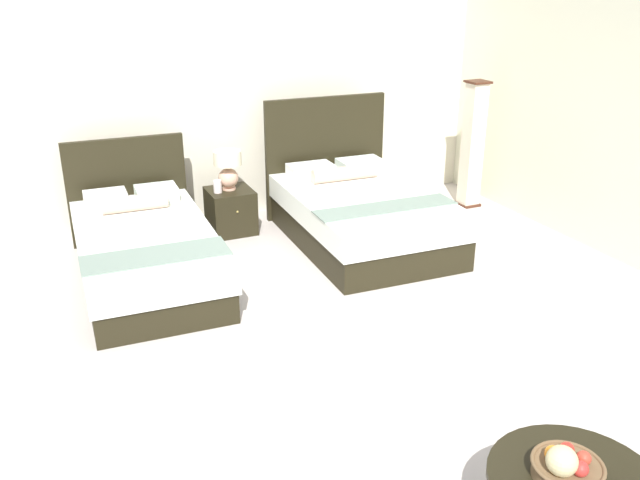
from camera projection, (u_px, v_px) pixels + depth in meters
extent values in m
cube|color=#BEB4AC|center=(342.00, 350.00, 4.96)|extent=(10.00, 10.01, 0.02)
cube|color=beige|center=(214.00, 98.00, 7.16)|extent=(10.00, 0.12, 2.67)
cube|color=black|center=(148.00, 268.00, 5.98)|extent=(1.17, 2.14, 0.26)
cube|color=white|center=(146.00, 243.00, 5.88)|extent=(1.21, 2.18, 0.24)
cube|color=black|center=(128.00, 190.00, 6.75)|extent=(1.18, 0.10, 1.08)
cube|color=white|center=(106.00, 199.00, 6.41)|extent=(0.40, 0.31, 0.14)
cube|color=white|center=(156.00, 193.00, 6.58)|extent=(0.40, 0.31, 0.14)
cylinder|color=#D2AE99|center=(135.00, 203.00, 6.28)|extent=(0.61, 0.17, 0.15)
cube|color=gray|center=(156.00, 255.00, 5.31)|extent=(1.17, 0.44, 0.01)
cube|color=black|center=(364.00, 230.00, 6.79)|extent=(1.39, 2.03, 0.30)
cube|color=white|center=(364.00, 205.00, 6.69)|extent=(1.43, 2.07, 0.24)
cube|color=black|center=(325.00, 157.00, 7.47)|extent=(1.40, 0.11, 1.33)
cube|color=white|center=(311.00, 171.00, 7.14)|extent=(0.48, 0.32, 0.14)
cube|color=white|center=(360.00, 165.00, 7.35)|extent=(0.48, 0.32, 0.14)
cylinder|color=#D2AE99|center=(345.00, 173.00, 7.04)|extent=(0.73, 0.17, 0.15)
cube|color=gray|center=(386.00, 207.00, 6.25)|extent=(1.39, 0.37, 0.01)
cube|color=black|center=(231.00, 211.00, 7.09)|extent=(0.46, 0.47, 0.47)
sphere|color=tan|center=(237.00, 212.00, 6.85)|extent=(0.02, 0.02, 0.02)
cylinder|color=#DBA688|center=(229.00, 188.00, 7.01)|extent=(0.14, 0.14, 0.02)
ellipsoid|color=#DBA688|center=(228.00, 178.00, 6.97)|extent=(0.21, 0.21, 0.21)
cylinder|color=#99844C|center=(228.00, 167.00, 6.92)|extent=(0.02, 0.02, 0.04)
cylinder|color=beige|center=(227.00, 158.00, 6.89)|extent=(0.29, 0.29, 0.15)
cylinder|color=silver|center=(218.00, 187.00, 6.89)|extent=(0.09, 0.09, 0.12)
torus|color=silver|center=(217.00, 181.00, 6.86)|extent=(0.09, 0.09, 0.01)
cylinder|color=brown|center=(567.00, 471.00, 3.08)|extent=(0.32, 0.32, 0.08)
torus|color=brown|center=(568.00, 464.00, 3.06)|extent=(0.34, 0.34, 0.02)
sphere|color=red|center=(581.00, 469.00, 2.99)|extent=(0.07, 0.07, 0.07)
sphere|color=#BD3D2B|center=(584.00, 458.00, 3.06)|extent=(0.07, 0.07, 0.07)
sphere|color=red|center=(567.00, 449.00, 3.12)|extent=(0.07, 0.07, 0.07)
sphere|color=orange|center=(553.00, 454.00, 3.08)|extent=(0.08, 0.08, 0.08)
sphere|color=beige|center=(562.00, 461.00, 3.00)|extent=(0.14, 0.14, 0.14)
cube|color=#432316|center=(467.00, 204.00, 7.97)|extent=(0.23, 0.23, 0.03)
cube|color=beige|center=(473.00, 145.00, 7.69)|extent=(0.19, 0.19, 1.41)
cube|color=#432316|center=(478.00, 82.00, 7.42)|extent=(0.23, 0.23, 0.02)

